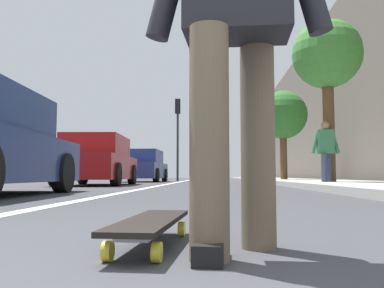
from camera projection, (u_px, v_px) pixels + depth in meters
The scene contains 12 objects.
ground_plane at pixel (205, 187), 10.47m from camera, with size 80.00×80.00×0.00m, color #38383D.
lane_stripe_white at pixel (183, 181), 20.50m from camera, with size 52.00×0.16×0.01m, color silver.
sidewalk_curb at pixel (293, 181), 18.24m from camera, with size 52.00×3.20×0.13m, color #9E9B93.
building_facade at pixel (325, 107), 22.39m from camera, with size 40.00×1.20×8.06m, color #5B544B.
skateboard at pixel (151, 224), 1.68m from camera, with size 0.85×0.25×0.11m.
skater_person at pixel (236, 8), 1.58m from camera, with size 0.45×0.72×1.64m.
parked_car_mid at pixel (98, 162), 12.46m from camera, with size 4.40×2.00×1.48m.
parked_car_far at pixel (142, 167), 19.09m from camera, with size 4.12×2.01×1.47m.
traffic_light at pixel (178, 124), 22.22m from camera, with size 0.33×0.28×4.45m.
street_tree_mid at pixel (327, 57), 11.17m from camera, with size 1.88×1.88×4.54m.
street_tree_far at pixel (283, 116), 18.33m from camera, with size 2.16×2.16×4.08m.
pedestrian_distant at pixel (326, 149), 10.64m from camera, with size 0.48×0.75×1.71m.
Camera 1 is at (-0.53, -0.24, 0.29)m, focal length 38.34 mm.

